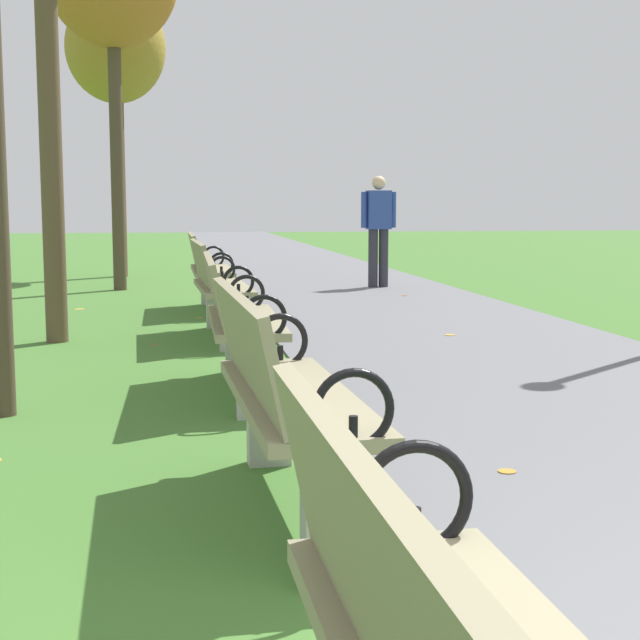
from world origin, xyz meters
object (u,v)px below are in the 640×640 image
park_bench_5 (207,270)px  pedestrian_walking (379,225)px  park_bench_3 (237,320)px  park_bench_4 (217,286)px  tree_5 (116,52)px  park_bench_2 (281,396)px

park_bench_5 → pedestrian_walking: (2.60, 2.62, 0.44)m
park_bench_3 → pedestrian_walking: bearing=70.6°
park_bench_3 → park_bench_4: 2.53m
park_bench_4 → tree_5: (-1.25, 7.77, 3.27)m
park_bench_3 → pedestrian_walking: pedestrian_walking is taller
park_bench_4 → pedestrian_walking: size_ratio=1.00×
park_bench_4 → tree_5: 8.52m
tree_5 → pedestrian_walking: tree_5 is taller
park_bench_3 → tree_5: (-1.25, 10.31, 3.27)m
park_bench_5 → pedestrian_walking: 3.72m
tree_5 → park_bench_4: bearing=-80.9°
park_bench_2 → park_bench_5: bearing=90.0°
park_bench_5 → tree_5: 6.53m
park_bench_4 → pedestrian_walking: 5.54m
park_bench_2 → park_bench_3: (-0.00, 2.47, 0.00)m
tree_5 → park_bench_2: bearing=-84.4°
park_bench_3 → park_bench_2: bearing=-90.0°
park_bench_3 → park_bench_5: bearing=90.0°
park_bench_2 → park_bench_5: 7.25m
park_bench_5 → park_bench_4: bearing=-90.0°
park_bench_5 → pedestrian_walking: pedestrian_walking is taller
park_bench_2 → tree_5: bearing=95.6°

